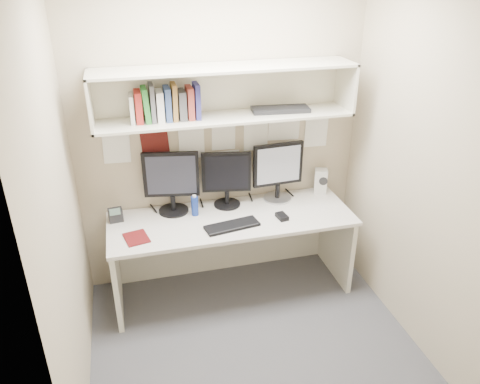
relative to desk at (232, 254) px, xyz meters
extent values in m
cube|color=#434348|center=(0.00, -0.65, -0.37)|extent=(2.40, 2.00, 0.01)
cube|color=tan|center=(0.00, 0.35, 0.93)|extent=(2.40, 0.02, 2.60)
cube|color=tan|center=(0.00, -1.65, 0.93)|extent=(2.40, 0.02, 2.60)
cube|color=tan|center=(-1.20, -0.65, 0.93)|extent=(0.02, 2.00, 2.60)
cube|color=tan|center=(1.20, -0.65, 0.93)|extent=(0.02, 2.00, 2.60)
cube|color=beige|center=(0.00, -0.01, 0.35)|extent=(2.00, 0.70, 0.03)
cube|color=beige|center=(0.00, 0.32, -0.02)|extent=(1.96, 0.02, 0.70)
cube|color=beige|center=(0.00, 0.16, 1.16)|extent=(2.00, 0.38, 0.02)
cube|color=beige|center=(0.00, 0.16, 1.54)|extent=(2.00, 0.38, 0.02)
cube|color=beige|center=(0.00, 0.34, 1.35)|extent=(2.00, 0.02, 0.40)
cube|color=beige|center=(-0.99, 0.16, 1.35)|extent=(0.02, 0.38, 0.40)
cube|color=beige|center=(0.99, 0.16, 1.35)|extent=(0.02, 0.38, 0.40)
cylinder|color=black|center=(-0.45, 0.21, 0.37)|extent=(0.25, 0.25, 0.02)
cylinder|color=black|center=(-0.45, 0.21, 0.44)|extent=(0.04, 0.04, 0.12)
cube|color=black|center=(-0.45, 0.22, 0.70)|extent=(0.45, 0.11, 0.39)
cube|color=black|center=(-0.45, 0.20, 0.70)|extent=(0.39, 0.07, 0.33)
cylinder|color=black|center=(0.01, 0.21, 0.37)|extent=(0.23, 0.23, 0.02)
cylinder|color=black|center=(0.01, 0.21, 0.44)|extent=(0.04, 0.04, 0.11)
cube|color=black|center=(0.01, 0.22, 0.67)|extent=(0.41, 0.11, 0.35)
cube|color=black|center=(0.01, 0.20, 0.67)|extent=(0.36, 0.07, 0.30)
cylinder|color=#A5A5AA|center=(0.47, 0.21, 0.37)|extent=(0.24, 0.24, 0.02)
cylinder|color=black|center=(0.47, 0.21, 0.44)|extent=(0.04, 0.04, 0.12)
cube|color=black|center=(0.47, 0.22, 0.69)|extent=(0.44, 0.06, 0.38)
cube|color=silver|center=(0.47, 0.20, 0.69)|extent=(0.39, 0.03, 0.32)
cube|color=black|center=(-0.03, -0.16, 0.37)|extent=(0.45, 0.22, 0.02)
cube|color=black|center=(0.39, -0.13, 0.38)|extent=(0.09, 0.13, 0.04)
cube|color=silver|center=(0.89, 0.25, 0.47)|extent=(0.14, 0.14, 0.22)
cylinder|color=black|center=(0.89, 0.19, 0.50)|extent=(0.07, 0.03, 0.08)
cylinder|color=navy|center=(-0.28, 0.11, 0.45)|extent=(0.06, 0.06, 0.17)
cylinder|color=white|center=(-0.28, 0.11, 0.53)|extent=(0.03, 0.03, 0.02)
cube|color=#510D0F|center=(-0.78, -0.15, 0.37)|extent=(0.21, 0.24, 0.01)
cube|color=black|center=(-0.92, 0.17, 0.41)|extent=(0.12, 0.10, 0.10)
cube|color=#4C6659|center=(-0.92, 0.12, 0.47)|extent=(0.08, 0.02, 0.06)
cube|color=silver|center=(-0.71, 0.17, 1.28)|extent=(0.03, 0.17, 0.21)
cube|color=#A5231E|center=(-0.66, 0.17, 1.29)|extent=(0.05, 0.17, 0.23)
cube|color=#297D2E|center=(-0.60, 0.17, 1.30)|extent=(0.04, 0.17, 0.26)
cube|color=#525358|center=(-0.55, 0.17, 1.31)|extent=(0.03, 0.17, 0.28)
cube|color=white|center=(-0.50, 0.17, 1.29)|extent=(0.05, 0.17, 0.23)
cube|color=#334A81|center=(-0.44, 0.17, 1.30)|extent=(0.04, 0.17, 0.25)
cube|color=olive|center=(-0.39, 0.17, 1.31)|extent=(0.03, 0.17, 0.27)
cube|color=#414043|center=(-0.34, 0.17, 1.28)|extent=(0.05, 0.17, 0.22)
cube|color=maroon|center=(-0.27, 0.17, 1.29)|extent=(0.05, 0.17, 0.24)
cube|color=navy|center=(-0.22, 0.17, 1.31)|extent=(0.04, 0.17, 0.26)
cube|color=black|center=(0.45, 0.17, 1.19)|extent=(0.47, 0.22, 0.03)
camera|label=1|loc=(-0.77, -3.26, 2.26)|focal=35.00mm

